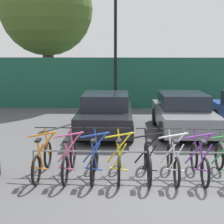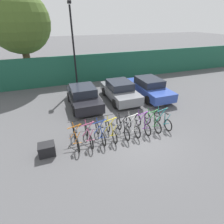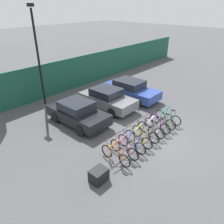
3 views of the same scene
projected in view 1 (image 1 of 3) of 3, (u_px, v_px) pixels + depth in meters
ground_plane at (177, 187)px, 6.65m from camera, size 120.00×120.00×0.00m
hoarding_wall at (146, 83)px, 15.73m from camera, size 36.00×0.16×2.55m
bike_rack at (147, 154)px, 7.23m from camera, size 5.40×0.04×0.57m
bicycle_orange at (42, 160)px, 7.20m from camera, size 0.68×1.71×1.05m
bicycle_pink at (69, 160)px, 7.17m from camera, size 0.68×1.71×1.05m
bicycle_blue at (95, 161)px, 7.15m from camera, size 0.68×1.71×1.05m
bicycle_yellow at (119, 161)px, 7.13m from camera, size 0.68×1.71×1.05m
bicycle_black at (148, 161)px, 7.11m from camera, size 0.68×1.71×1.05m
bicycle_white at (173, 162)px, 7.09m from camera, size 0.68×1.71×1.05m
bicycle_purple at (199, 162)px, 7.07m from camera, size 0.68×1.71×1.05m
car_black at (106, 113)px, 11.04m from camera, size 1.91×3.93×1.40m
car_grey at (183, 113)px, 11.09m from camera, size 1.91×4.01×1.40m
lamp_post at (115, 35)px, 14.35m from camera, size 0.24×0.44×6.52m
tree_behind_hoarding at (46, 9)px, 16.95m from camera, size 5.06×5.06×7.67m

